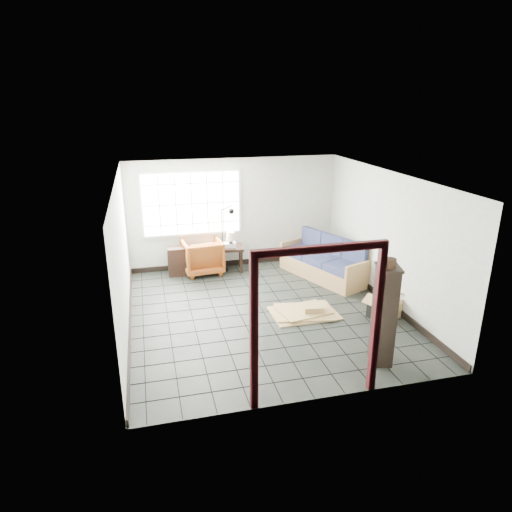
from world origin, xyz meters
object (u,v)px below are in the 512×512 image
object	(u,v)px
side_table	(232,250)
tall_shelf	(384,315)
futon_sofa	(326,262)
armchair	(202,255)

from	to	relation	value
side_table	tall_shelf	world-z (taller)	tall_shelf
side_table	tall_shelf	size ratio (longest dim) A/B	0.38
futon_sofa	side_table	distance (m)	2.22
futon_sofa	side_table	bearing A→B (deg)	132.43
armchair	tall_shelf	world-z (taller)	tall_shelf
armchair	side_table	world-z (taller)	armchair
armchair	tall_shelf	xyz separation A→B (m)	(2.17, -4.50, 0.36)
futon_sofa	side_table	world-z (taller)	futon_sofa
futon_sofa	tall_shelf	distance (m)	3.62
side_table	tall_shelf	xyz separation A→B (m)	(1.46, -4.50, 0.32)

